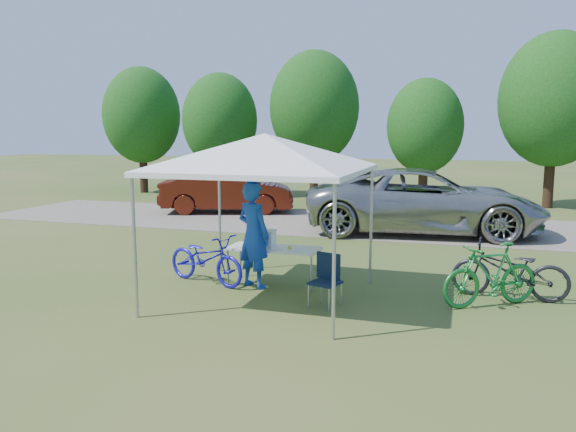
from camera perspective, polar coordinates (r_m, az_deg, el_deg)
name	(u,v)px	position (r m, az deg, el deg)	size (l,w,h in m)	color
ground	(266,298)	(9.48, -2.28, -8.35)	(100.00, 100.00, 0.00)	#2D5119
gravel_strip	(356,224)	(17.03, 6.90, -0.80)	(24.00, 5.00, 0.02)	gray
canopy	(265,138)	(9.07, -2.38, 7.90)	(4.53, 4.53, 3.00)	#A5A5AA
treeline	(379,112)	(22.84, 9.20, 10.38)	(24.89, 4.28, 6.30)	#382314
folding_table	(274,250)	(10.19, -1.44, -3.44)	(1.66, 0.69, 0.68)	white
folding_chair	(327,275)	(8.99, 3.95, -6.05)	(0.54, 0.56, 0.84)	#0E1B33
cooler	(263,238)	(10.22, -2.54, -2.26)	(0.43, 0.30, 0.31)	white
ice_cream_cup	(290,248)	(10.03, 0.19, -3.23)	(0.07, 0.07, 0.05)	gold
cyclist	(253,235)	(9.95, -3.53, -1.92)	(0.69, 0.45, 1.90)	#1641B3
bike_blue	(206,258)	(10.39, -8.35, -4.29)	(0.61, 1.76, 0.92)	#1B16C3
bike_green	(491,275)	(9.48, 19.90, -5.64)	(0.48, 1.71, 1.03)	#1C7E33
bike_dark	(510,271)	(10.00, 21.62, -5.17)	(0.64, 1.85, 0.97)	black
minivan	(424,201)	(15.73, 13.69, 1.51)	(2.91, 6.32, 1.76)	#A3A49F
sedan	(227,191)	(19.34, -6.20, 2.57)	(1.57, 4.51, 1.48)	#4F180D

